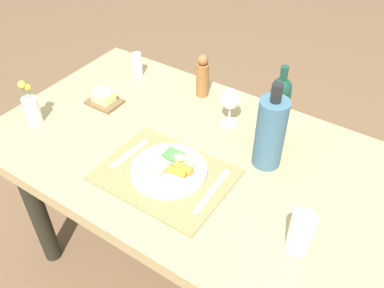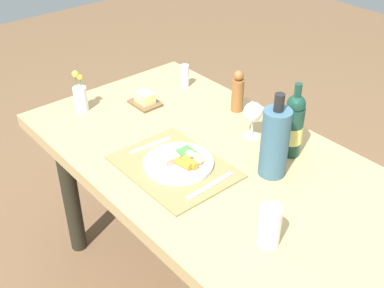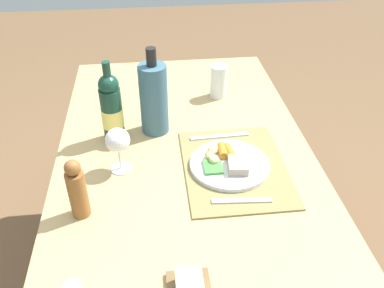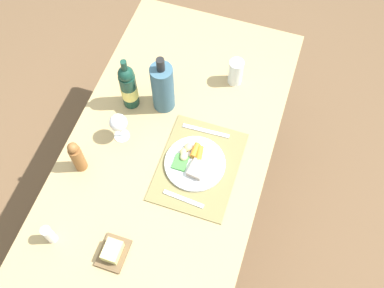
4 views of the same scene
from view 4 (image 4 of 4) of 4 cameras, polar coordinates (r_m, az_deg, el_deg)
The scene contains 13 objects.
ground_plane at distance 2.58m, azimuth -2.13°, elevation -8.04°, with size 8.00×8.00×0.00m, color brown.
dining_table at distance 1.98m, azimuth -2.74°, elevation -1.49°, with size 1.54×0.84×0.75m.
placemat at distance 1.85m, azimuth 0.83°, elevation -2.84°, with size 0.42×0.32×0.01m, color olive.
dinner_plate at distance 1.84m, azimuth 0.29°, elevation -2.32°, with size 0.25×0.25×0.04m.
fork at distance 1.78m, azimuth -1.08°, elevation -6.98°, with size 0.02×0.17×0.01m, color silver.
knife at distance 1.92m, azimuth 1.78°, elevation 1.68°, with size 0.02×0.20×0.01m, color silver.
wine_bottle at distance 1.93m, azimuth -8.05°, elevation 7.19°, with size 0.07×0.07×0.28m.
butter_dish at distance 1.73m, azimuth -10.01°, elevation -13.30°, with size 0.13×0.10×0.06m.
pepper_mill at distance 1.83m, azimuth -14.36°, elevation -1.56°, with size 0.05×0.05×0.18m.
cooler_bottle at distance 1.90m, azimuth -3.74°, elevation 7.19°, with size 0.10×0.10×0.31m.
water_tumbler at distance 2.03m, azimuth 5.54°, elevation 8.93°, with size 0.07×0.07×0.13m.
wine_glass at distance 1.85m, azimuth -9.31°, elevation 2.61°, with size 0.08×0.08×0.15m.
salt_shaker at distance 1.77m, azimuth -17.64°, elevation -10.89°, with size 0.04×0.04×0.11m, color white.
Camera 4 is at (-0.82, -0.37, 2.41)m, focal length 42.09 mm.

